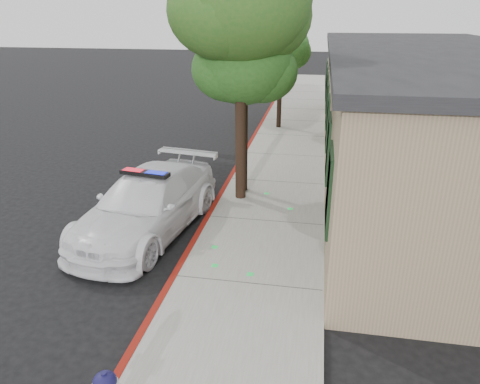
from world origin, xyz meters
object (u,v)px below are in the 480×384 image
object	(u,v)px
street_tree_near	(244,67)
street_tree_mid	(241,8)
police_car	(147,204)
street_tree_far	(282,49)
clapboard_building	(428,109)

from	to	relation	value
street_tree_near	street_tree_mid	world-z (taller)	street_tree_mid
street_tree_near	street_tree_mid	distance (m)	1.63
police_car	street_tree_near	size ratio (longest dim) A/B	1.11
street_tree_near	street_tree_far	size ratio (longest dim) A/B	1.04
police_car	street_tree_near	world-z (taller)	street_tree_near
police_car	street_tree_far	xyz separation A→B (m)	(2.33, 11.28, 2.99)
clapboard_building	police_car	distance (m)	10.61
police_car	street_tree_mid	xyz separation A→B (m)	(2.01, 2.38, 4.65)
police_car	street_tree_mid	world-z (taller)	street_tree_mid
police_car	street_tree_near	bearing A→B (deg)	64.26
street_tree_far	street_tree_near	bearing A→B (deg)	-92.15
clapboard_building	street_tree_far	size ratio (longest dim) A/B	4.35
street_tree_mid	street_tree_far	world-z (taller)	street_tree_mid
clapboard_building	street_tree_near	bearing A→B (deg)	-146.78
clapboard_building	street_tree_mid	distance (m)	8.16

